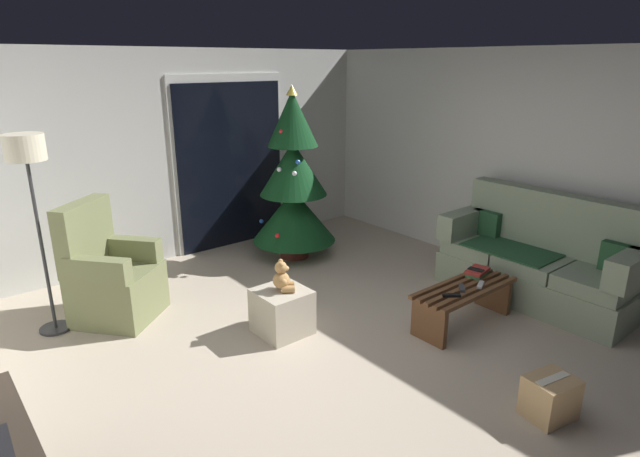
% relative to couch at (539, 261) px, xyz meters
% --- Properties ---
extents(ground_plane, '(7.00, 7.00, 0.00)m').
position_rel_couch_xyz_m(ground_plane, '(-2.32, 0.49, -0.40)').
color(ground_plane, '#B2A38E').
extents(wall_back, '(5.72, 0.12, 2.50)m').
position_rel_couch_xyz_m(wall_back, '(-2.32, 3.55, 0.85)').
color(wall_back, beige).
rests_on(wall_back, ground).
extents(wall_right, '(0.12, 6.00, 2.50)m').
position_rel_couch_xyz_m(wall_right, '(0.54, 0.49, 0.85)').
color(wall_right, beige).
rests_on(wall_right, ground).
extents(patio_door_frame, '(1.60, 0.02, 2.20)m').
position_rel_couch_xyz_m(patio_door_frame, '(-1.52, 3.48, 0.70)').
color(patio_door_frame, silver).
rests_on(patio_door_frame, ground).
extents(patio_door_glass, '(1.50, 0.02, 2.10)m').
position_rel_couch_xyz_m(patio_door_glass, '(-1.52, 3.46, 0.65)').
color(patio_door_glass, black).
rests_on(patio_door_glass, ground).
extents(couch, '(0.78, 1.94, 1.08)m').
position_rel_couch_xyz_m(couch, '(0.00, 0.00, 0.00)').
color(couch, gray).
rests_on(couch, ground).
extents(coffee_table, '(1.10, 0.40, 0.39)m').
position_rel_couch_xyz_m(coffee_table, '(-1.07, 0.13, -0.14)').
color(coffee_table, brown).
rests_on(coffee_table, ground).
extents(remote_silver, '(0.16, 0.10, 0.02)m').
position_rel_couch_xyz_m(remote_silver, '(-0.96, 0.04, -0.00)').
color(remote_silver, '#ADADB2').
rests_on(remote_silver, coffee_table).
extents(remote_graphite, '(0.15, 0.14, 0.02)m').
position_rel_couch_xyz_m(remote_graphite, '(-1.15, 0.11, -0.00)').
color(remote_graphite, '#333338').
rests_on(remote_graphite, coffee_table).
extents(remote_black, '(0.15, 0.13, 0.02)m').
position_rel_couch_xyz_m(remote_black, '(-1.35, 0.07, -0.00)').
color(remote_black, black).
rests_on(remote_black, coffee_table).
extents(book_stack, '(0.28, 0.21, 0.06)m').
position_rel_couch_xyz_m(book_stack, '(-0.77, 0.21, 0.02)').
color(book_stack, '#337042').
rests_on(book_stack, coffee_table).
extents(cell_phone, '(0.10, 0.16, 0.01)m').
position_rel_couch_xyz_m(cell_phone, '(-0.80, 0.21, 0.05)').
color(cell_phone, black).
rests_on(cell_phone, book_stack).
extents(christmas_tree, '(1.02, 1.02, 2.09)m').
position_rel_couch_xyz_m(christmas_tree, '(-1.22, 2.55, 0.52)').
color(christmas_tree, '#4C1E19').
rests_on(christmas_tree, ground).
extents(armchair, '(0.96, 0.97, 1.13)m').
position_rel_couch_xyz_m(armchair, '(-3.52, 2.34, 0.00)').
color(armchair, olive).
rests_on(armchair, ground).
extents(floor_lamp, '(0.32, 0.32, 1.78)m').
position_rel_couch_xyz_m(floor_lamp, '(-4.03, 2.44, 1.11)').
color(floor_lamp, '#2D2D30').
rests_on(floor_lamp, ground).
extents(ottoman, '(0.44, 0.44, 0.41)m').
position_rel_couch_xyz_m(ottoman, '(-2.45, 1.08, -0.19)').
color(ottoman, '#B2A893').
rests_on(ottoman, ground).
extents(teddy_bear_honey, '(0.22, 0.21, 0.29)m').
position_rel_couch_xyz_m(teddy_bear_honey, '(-2.44, 1.07, 0.13)').
color(teddy_bear_honey, tan).
rests_on(teddy_bear_honey, ottoman).
extents(cardboard_box_taped_mid_floor, '(0.37, 0.32, 0.30)m').
position_rel_couch_xyz_m(cardboard_box_taped_mid_floor, '(-1.72, -1.05, -0.25)').
color(cardboard_box_taped_mid_floor, tan).
rests_on(cardboard_box_taped_mid_floor, ground).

